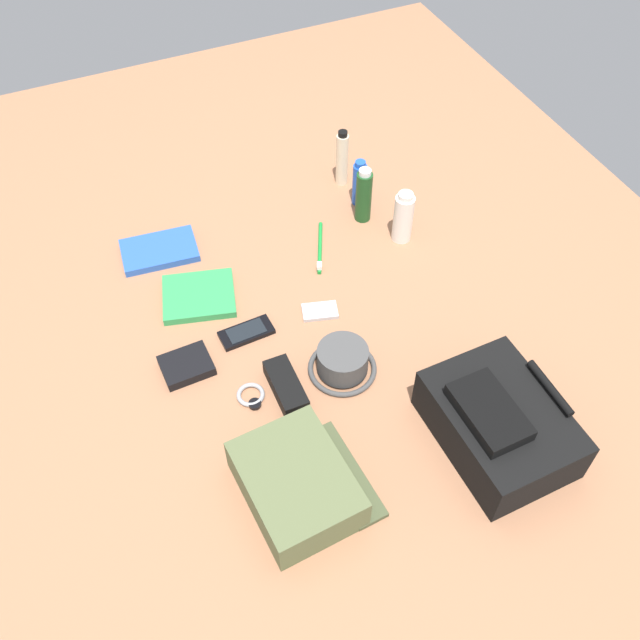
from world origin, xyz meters
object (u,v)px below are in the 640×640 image
Objects in this scene: media_player at (320,311)px; wallet at (186,366)px; lotion_bottle at (342,159)px; sunglasses_case at (286,386)px; cell_phone at (246,333)px; backpack at (498,423)px; bucket_hat at (341,362)px; toothpaste_tube at (403,217)px; shampoo_bottle at (364,196)px; toiletry_pouch at (298,484)px; paperback_novel at (159,251)px; deodorant_spray at (359,183)px; travel_guidebook at (199,296)px; toothbrush at (320,250)px; wristwatch at (251,396)px.

media_player is 0.34m from wallet.
lotion_bottle is 0.73m from sunglasses_case.
cell_phone is at bearing -46.75° from lotion_bottle.
backpack reaches higher than sunglasses_case.
bucket_hat is 0.46m from toothpaste_tube.
backpack is at bearing -4.21° from shampoo_bottle.
cell_phone is at bearing -73.67° from toothpaste_tube.
toiletry_pouch is at bearing -43.27° from toothpaste_tube.
paperback_novel is at bearing -82.89° from lotion_bottle.
toothpaste_tube is (0.11, 0.06, -0.01)m from shampoo_bottle.
lotion_bottle is 0.16m from shampoo_bottle.
deodorant_spray is 0.07m from shampoo_bottle.
toothpaste_tube is (0.27, 0.05, -0.01)m from lotion_bottle.
toiletry_pouch reaches higher than bucket_hat.
toothpaste_tube is 0.56m from travel_guidebook.
backpack reaches higher than bucket_hat.
toothbrush is at bearing -170.88° from backpack.
bucket_hat is at bearing 63.58° from wallet.
deodorant_spray is 0.66m from sunglasses_case.
deodorant_spray is 0.23m from toothbrush.
toothpaste_tube is 1.06× the size of sunglasses_case.
wristwatch is (-0.30, -0.42, -0.05)m from backpack.
toiletry_pouch is 0.77m from paperback_novel.
toothbrush is (0.16, 0.38, -0.00)m from paperback_novel.
shampoo_bottle is 1.09× the size of toothpaste_tube.
bucket_hat is 2.18× the size of wristwatch.
shampoo_bottle reaches higher than bucket_hat.
backpack is at bearing 54.66° from wristwatch.
lotion_bottle is 0.76m from wristwatch.
bucket_hat reaches higher than media_player.
lotion_bottle is 0.50m from media_player.
toiletry_pouch is 0.47m from media_player.
toiletry_pouch is 0.40m from wallet.
toothpaste_tube is 0.34m from media_player.
toothpaste_tube is 0.23m from toothbrush.
travel_guidebook is at bearing -156.14° from cell_phone.
sunglasses_case is at bearing -41.81° from media_player.
backpack is at bearing 36.81° from bucket_hat.
lotion_bottle reaches higher than wristwatch.
toothpaste_tube is (-0.33, 0.33, 0.04)m from bucket_hat.
deodorant_spray is 0.67× the size of travel_guidebook.
toothpaste_tube is at bearing 136.73° from toiletry_pouch.
wallet reaches higher than wristwatch.
wallet is at bearing -63.40° from shampoo_bottle.
media_player is (0.32, -0.26, -0.06)m from deodorant_spray.
lotion_bottle is at bearing 139.96° from wristwatch.
backpack reaches higher than paperback_novel.
toiletry_pouch is 2.35× the size of wallet.
media_player is at bearing -38.83° from deodorant_spray.
media_player is 0.56× the size of toothbrush.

